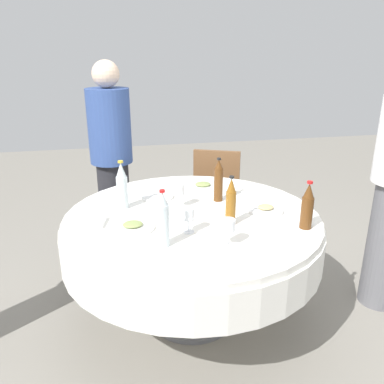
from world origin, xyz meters
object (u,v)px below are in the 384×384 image
Objects in this scene: bottle_clear_left at (163,220)px; plate_east at (203,186)px; bottle_brown_mid at (218,181)px; chair_front at (218,186)px; wine_glass_left at (189,215)px; plate_west at (266,209)px; wine_glass_near at (228,226)px; dining_table at (192,236)px; bottle_brown_near at (307,207)px; person_south at (112,158)px; bottle_clear_north at (122,186)px; wine_glass_front at (179,190)px; bottle_amber_south at (231,202)px; plate_right at (133,227)px; plate_inner at (157,197)px.

bottle_clear_left is 1.22× the size of plate_east.
bottle_brown_mid is 1.00m from chair_front.
plate_west is at bearing -159.59° from wine_glass_left.
dining_table is at bearing -76.90° from wine_glass_near.
chair_front reaches higher than plate_west.
bottle_clear_left reaches higher than chair_front.
wine_glass_near is (-0.17, 0.18, 0.00)m from wine_glass_left.
plate_east is (-0.40, -0.83, -0.13)m from bottle_clear_left.
person_south reaches higher than bottle_brown_near.
wine_glass_left reaches higher than dining_table.
bottle_clear_left is (0.44, 0.56, 0.01)m from bottle_brown_mid.
bottle_brown_mid is at bearing -128.31° from bottle_clear_left.
plate_west is (-0.36, -0.38, -0.09)m from wine_glass_near.
bottle_clear_north is at bearing -110.85° from chair_front.
bottle_clear_north is at bearing -110.18° from person_south.
bottle_brown_near is 1.11× the size of plate_east.
wine_glass_near is 0.57m from wine_glass_front.
wine_glass_near is at bearing -92.92° from person_south.
bottle_clear_left is 2.15× the size of wine_glass_near.
bottle_brown_mid reaches higher than plate_west.
bottle_amber_south reaches higher than plate_right.
plate_inner reaches higher than dining_table.
plate_west is (-0.86, 0.23, -0.13)m from bottle_clear_north.
bottle_clear_north is 0.54m from wine_glass_left.
wine_glass_near is (0.09, 0.24, -0.03)m from bottle_amber_south.
bottle_brown_mid is 0.36m from plate_west.
wine_glass_near is 0.55m from plate_right.
bottle_amber_south is at bearing -109.99° from wine_glass_near.
plate_right is at bearing -5.45° from bottle_amber_south.
bottle_clear_north is at bearing -8.86° from wine_glass_front.
person_south reaches higher than bottle_clear_north.
plate_inner is 0.88× the size of plate_east.
plate_right is 0.28× the size of chair_front.
bottle_clear_left is 1.10× the size of bottle_brown_near.
dining_table is 6.38× the size of plate_right.
bottle_clear_north is 2.19× the size of wine_glass_near.
wine_glass_near is at bearing 12.26° from bottle_brown_near.
chair_front is (-0.69, -1.45, -0.36)m from bottle_clear_left.
wine_glass_front reaches higher than plate_inner.
wine_glass_front is at bearing 171.14° from bottle_clear_north.
chair_front is at bearing -113.05° from dining_table.
chair_front is at bearing -20.49° from person_south.
wine_glass_near reaches higher than plate_inner.
wine_glass_near is 1.56m from person_south.
plate_right is at bearing 19.46° from dining_table.
bottle_clear_left is 0.93m from plate_east.
bottle_amber_south reaches higher than dining_table.
plate_inner is (0.36, -0.51, -0.13)m from bottle_amber_south.
wine_glass_front reaches higher than plate_west.
plate_inner is (-0.05, -0.69, -0.13)m from bottle_clear_left.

